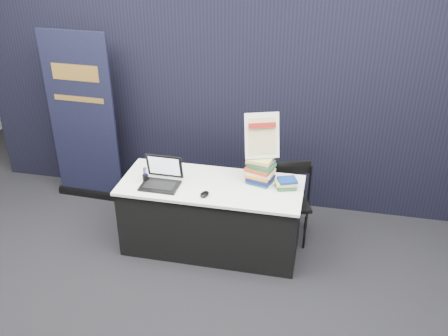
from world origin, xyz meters
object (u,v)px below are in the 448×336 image
display_table (212,216)px  book_stack_tall (260,170)px  pullup_banner (84,129)px  laptop (161,179)px  stacking_chair (291,198)px  book_stack_short (286,184)px  info_sign (262,136)px

display_table → book_stack_tall: size_ratio=6.21×
book_stack_tall → pullup_banner: pullup_banner is taller
display_table → laptop: size_ratio=4.86×
book_stack_tall → pullup_banner: size_ratio=0.14×
laptop → stacking_chair: (1.24, 0.49, -0.36)m
laptop → pullup_banner: (-1.20, 0.79, 0.08)m
book_stack_tall → book_stack_short: book_stack_tall is taller
laptop → display_table: bearing=13.5°
book_stack_tall → info_sign: (-0.00, 0.03, 0.35)m
book_stack_tall → pullup_banner: 2.21m
stacking_chair → pullup_banner: bearing=154.3°
pullup_banner → book_stack_tall: bearing=-12.1°
pullup_banner → stacking_chair: 2.50m
book_stack_short → stacking_chair: (0.04, 0.31, -0.34)m
info_sign → display_table: bearing=-179.9°
display_table → info_sign: (0.46, 0.16, 0.86)m
book_stack_short → stacking_chair: bearing=82.8°
display_table → info_sign: bearing=19.6°
info_sign → stacking_chair: 0.86m
book_stack_tall → laptop: bearing=-165.5°
laptop → book_stack_tall: (0.94, 0.24, 0.07)m
pullup_banner → book_stack_short: bearing=-12.1°
book_stack_tall → stacking_chair: 0.58m
stacking_chair → display_table: bearing=-172.4°
laptop → book_stack_tall: size_ratio=1.28×
display_table → stacking_chair: size_ratio=2.19×
info_sign → stacking_chair: bearing=15.4°
info_sign → pullup_banner: bearing=146.9°
display_table → pullup_banner: size_ratio=0.89×
laptop → book_stack_tall: laptop is taller
book_stack_short → pullup_banner: 2.48m
display_table → laptop: 0.66m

